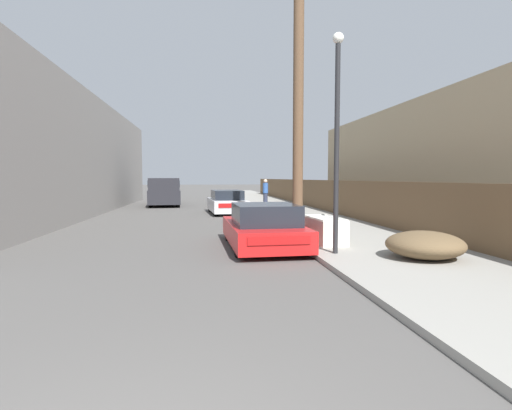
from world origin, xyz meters
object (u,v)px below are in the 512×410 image
Objects in this scene: brush_pile at (425,245)px; parked_sports_car_red at (263,228)px; pickup_truck at (165,192)px; utility_pole at (298,90)px; street_lamp at (337,128)px; pedestrian at (265,192)px; car_parked_mid at (227,202)px; discarded_fridge at (324,230)px.

parked_sports_car_red is at bearing 143.07° from brush_pile.
pickup_truck is 15.89m from utility_pole.
street_lamp is at bearing -49.34° from parked_sports_car_red.
utility_pole reaches higher than pedestrian.
parked_sports_car_red is 0.81× the size of street_lamp.
car_parked_mid is 4.62m from pedestrian.
utility_pole is 7.16m from brush_pile.
utility_pole is 12.25m from pedestrian.
utility_pole is 4.84m from street_lamp.
pickup_truck is 0.61× the size of utility_pole.
car_parked_mid is at bearing 105.59° from brush_pile.
pickup_truck is at bearing 116.92° from car_parked_mid.
parked_sports_car_red is 0.44× the size of utility_pole.
street_lamp is (-0.14, -4.48, -1.84)m from utility_pole.
car_parked_mid is at bearing 90.22° from parked_sports_car_red.
utility_pole is (2.02, -7.86, 4.32)m from car_parked_mid.
pickup_truck reaches higher than discarded_fridge.
parked_sports_car_red is 2.44× the size of brush_pile.
discarded_fridge is 0.44× the size of parked_sports_car_red.
pedestrian is (2.70, 3.73, 0.40)m from car_parked_mid.
pickup_truck is at bearing 104.54° from discarded_fridge.
pedestrian is (0.61, 14.44, 0.53)m from discarded_fridge.
brush_pile is (7.54, -19.53, -0.52)m from pickup_truck.
brush_pile is (1.59, -2.47, -0.05)m from discarded_fridge.
discarded_fridge is 1.71m from parked_sports_car_red.
discarded_fridge is 5.28m from utility_pole.
pedestrian is (-0.98, 16.90, 0.58)m from brush_pile.
pickup_truck is (-5.95, 17.06, 0.47)m from discarded_fridge.
brush_pile is at bearing -86.69° from pedestrian.
parked_sports_car_red is 0.97× the size of car_parked_mid.
street_lamp is at bearing 102.83° from pickup_truck.
pedestrian is at bearing 93.31° from brush_pile.
brush_pile is at bearing 106.86° from pickup_truck.
car_parked_mid reaches higher than discarded_fridge.
parked_sports_car_red is at bearing 132.50° from street_lamp.
pickup_truck is at bearing 102.15° from parked_sports_car_red.
pedestrian is (0.82, 16.06, -2.09)m from street_lamp.
car_parked_mid is 2.51× the size of brush_pile.
pedestrian is at bearing 86.64° from utility_pole.
utility_pole is at bearing -93.36° from pedestrian.
car_parked_mid reaches higher than brush_pile.
discarded_fridge is at bearing 122.82° from brush_pile.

